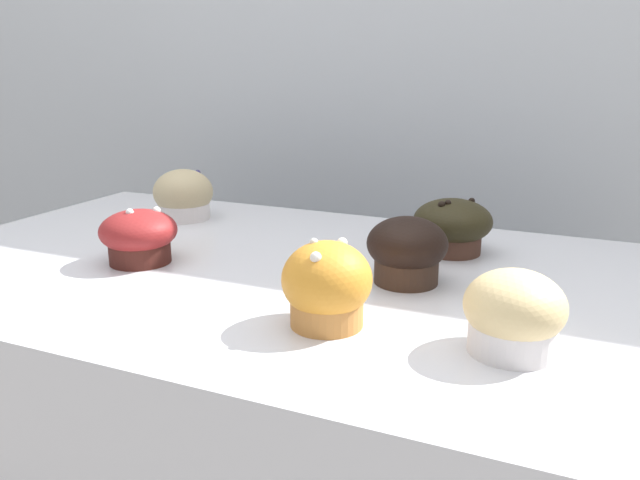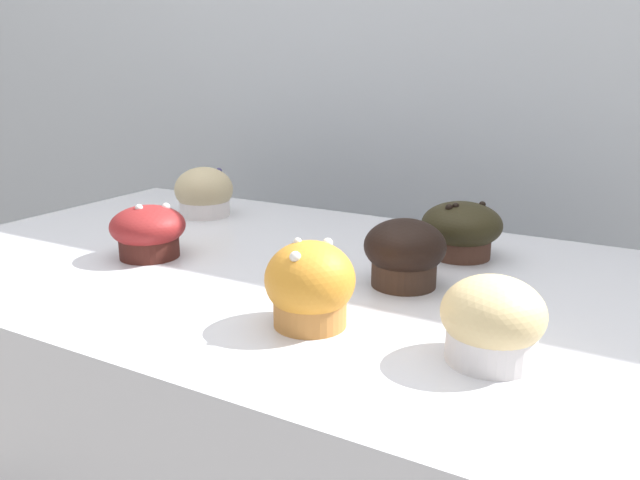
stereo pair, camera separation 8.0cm
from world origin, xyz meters
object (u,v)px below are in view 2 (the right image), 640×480
object	(u,v)px
muffin_front_center	(492,321)
muffin_back_center	(405,253)
muffin_front_left	(204,193)
muffin_back_right	(310,286)
muffin_back_left	(148,231)
muffin_front_right	(461,229)

from	to	relation	value
muffin_front_center	muffin_back_center	bearing A→B (deg)	134.51
muffin_front_left	muffin_back_center	size ratio (longest dim) A/B	1.03
muffin_back_right	muffin_back_center	world-z (taller)	muffin_back_right
muffin_back_right	muffin_front_left	world-z (taller)	muffin_back_right
muffin_back_left	muffin_front_right	world-z (taller)	muffin_front_right
muffin_front_center	muffin_back_left	world-z (taller)	muffin_front_center
muffin_front_center	muffin_back_center	size ratio (longest dim) A/B	0.95
muffin_front_center	muffin_back_left	size ratio (longest dim) A/B	0.91
muffin_back_left	muffin_back_right	distance (m)	0.33
muffin_back_left	muffin_back_center	xyz separation A→B (m)	(0.36, 0.07, 0.00)
muffin_back_right	muffin_front_left	bearing A→B (deg)	141.60
muffin_back_right	muffin_back_center	bearing A→B (deg)	76.33
muffin_back_center	muffin_front_right	bearing A→B (deg)	80.79
muffin_front_right	muffin_back_center	size ratio (longest dim) A/B	1.12
muffin_back_left	muffin_back_center	distance (m)	0.37
muffin_back_center	muffin_back_right	bearing A→B (deg)	-103.67
muffin_back_left	muffin_front_right	distance (m)	0.44
muffin_back_right	muffin_back_center	distance (m)	0.17
muffin_back_left	muffin_front_center	bearing A→B (deg)	-9.13
muffin_back_center	muffin_front_left	bearing A→B (deg)	159.90
muffin_front_right	muffin_back_left	bearing A→B (deg)	-150.29
muffin_front_left	muffin_back_center	distance (m)	0.48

